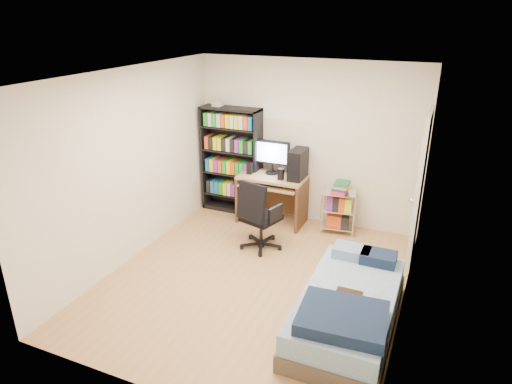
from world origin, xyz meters
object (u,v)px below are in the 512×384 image
at_px(computer_desk, 280,180).
at_px(bed, 348,308).
at_px(media_shelf, 232,159).
at_px(office_chair, 259,227).

xyz_separation_m(computer_desk, bed, (1.59, -2.18, -0.46)).
height_order(media_shelf, computer_desk, media_shelf).
bearing_deg(computer_desk, media_shelf, 172.33).
distance_m(office_chair, bed, 1.97).
xyz_separation_m(media_shelf, office_chair, (0.94, -1.06, -0.56)).
bearing_deg(office_chair, media_shelf, 147.25).
distance_m(media_shelf, computer_desk, 0.91).
distance_m(media_shelf, bed, 3.43).
height_order(computer_desk, office_chair, computer_desk).
relative_size(media_shelf, office_chair, 1.77).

